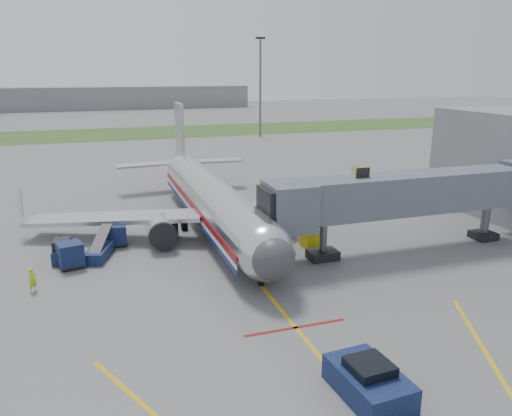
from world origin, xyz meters
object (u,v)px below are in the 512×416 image
object	(u,v)px
baggage_tug	(62,251)
pushback_tug	(369,381)
belt_loader	(100,252)
ramp_worker	(33,280)
airliner	(213,199)

from	to	relation	value
baggage_tug	pushback_tug	bearing A→B (deg)	-58.07
belt_loader	ramp_worker	distance (m)	6.45
airliner	baggage_tug	bearing A→B (deg)	-160.85
airliner	belt_loader	bearing A→B (deg)	-154.93
airliner	belt_loader	distance (m)	11.24
pushback_tug	baggage_tug	bearing A→B (deg)	121.93
airliner	baggage_tug	distance (m)	13.50
baggage_tug	belt_loader	world-z (taller)	belt_loader
airliner	baggage_tug	world-z (taller)	airliner
ramp_worker	airliner	bearing A→B (deg)	-9.15
pushback_tug	ramp_worker	world-z (taller)	pushback_tug
baggage_tug	belt_loader	size ratio (longest dim) A/B	0.59
baggage_tug	belt_loader	distance (m)	2.66
pushback_tug	belt_loader	size ratio (longest dim) A/B	0.96
airliner	pushback_tug	distance (m)	25.84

